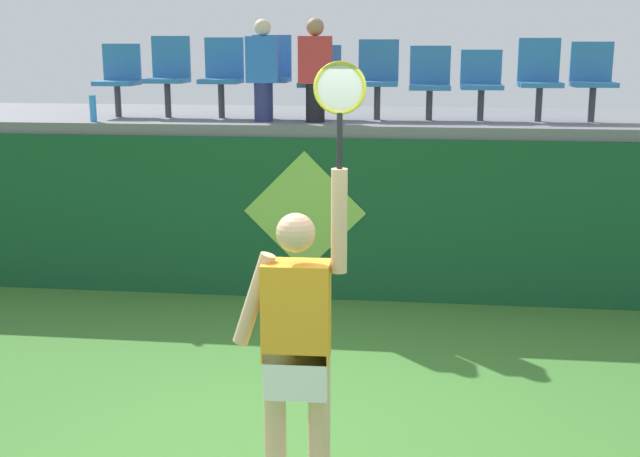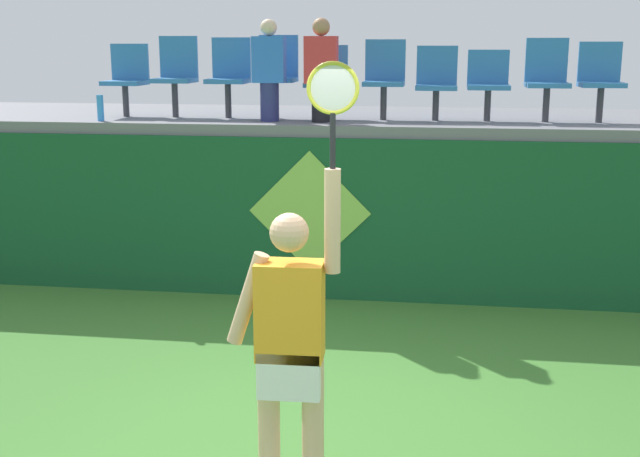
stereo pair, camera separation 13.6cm
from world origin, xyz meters
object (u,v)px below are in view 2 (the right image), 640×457
object	(u,v)px
stadium_chair_3	(277,72)
spectator_1	(269,69)
stadium_chair_6	(436,80)
stadium_chair_8	(547,76)
stadium_chair_0	(127,76)
stadium_chair_9	(601,77)
stadium_chair_4	(327,78)
stadium_chair_2	(229,73)
stadium_chair_5	(384,76)
stadium_chair_1	(176,72)
tennis_player	(291,342)
water_bottle	(100,108)
stadium_chair_7	(488,81)
spectator_0	(321,69)

from	to	relation	value
stadium_chair_3	spectator_1	xyz separation A→B (m)	(0.00, -0.42, 0.04)
stadium_chair_6	stadium_chair_8	world-z (taller)	stadium_chair_8
stadium_chair_0	stadium_chair_9	xyz separation A→B (m)	(5.21, 0.00, 0.02)
stadium_chair_4	stadium_chair_6	size ratio (longest dim) A/B	1.01
stadium_chair_2	stadium_chair_5	distance (m)	1.74
spectator_1	stadium_chair_3	bearing A→B (deg)	90.00
stadium_chair_6	stadium_chair_5	bearing A→B (deg)	179.76
stadium_chair_1	stadium_chair_8	size ratio (longest dim) A/B	1.03
stadium_chair_2	stadium_chair_8	bearing A→B (deg)	0.02
spectator_1	stadium_chair_1	bearing A→B (deg)	160.16
tennis_player	stadium_chair_9	distance (m)	5.45
stadium_chair_9	spectator_1	size ratio (longest dim) A/B	0.78
stadium_chair_3	spectator_1	world-z (taller)	spectator_1
water_bottle	stadium_chair_9	xyz separation A→B (m)	(5.27, 0.65, 0.33)
stadium_chair_6	stadium_chair_7	bearing A→B (deg)	-0.64
stadium_chair_9	spectator_1	bearing A→B (deg)	-173.19
stadium_chair_1	spectator_0	distance (m)	1.77
stadium_chair_5	water_bottle	bearing A→B (deg)	-167.67
stadium_chair_4	stadium_chair_8	size ratio (longest dim) A/B	0.91
stadium_chair_9	stadium_chair_7	bearing A→B (deg)	-179.74
spectator_1	stadium_chair_0	bearing A→B (deg)	166.66
spectator_0	stadium_chair_0	bearing A→B (deg)	169.50
stadium_chair_4	stadium_chair_7	bearing A→B (deg)	-0.13
stadium_chair_2	stadium_chair_3	distance (m)	0.54
water_bottle	stadium_chair_8	size ratio (longest dim) A/B	0.32
stadium_chair_4	spectator_1	distance (m)	0.70
stadium_chair_2	stadium_chair_5	world-z (taller)	stadium_chair_2
stadium_chair_1	spectator_1	xyz separation A→B (m)	(1.16, -0.42, 0.05)
stadium_chair_1	stadium_chair_8	xyz separation A→B (m)	(4.07, 0.00, -0.02)
stadium_chair_5	stadium_chair_7	size ratio (longest dim) A/B	1.15
stadium_chair_1	spectator_1	world-z (taller)	spectator_1
stadium_chair_2	stadium_chair_5	size ratio (longest dim) A/B	1.03
stadium_chair_6	stadium_chair_9	size ratio (longest dim) A/B	0.95
stadium_chair_4	stadium_chair_9	distance (m)	2.90
water_bottle	spectator_0	xyz separation A→B (m)	(2.36, 0.23, 0.42)
stadium_chair_2	stadium_chair_4	bearing A→B (deg)	-0.25
stadium_chair_8	spectator_1	distance (m)	2.94
stadium_chair_2	stadium_chair_9	bearing A→B (deg)	-0.05
stadium_chair_9	spectator_0	distance (m)	2.94
stadium_chair_9	spectator_1	distance (m)	3.49
spectator_1	stadium_chair_7	bearing A→B (deg)	10.04
stadium_chair_7	stadium_chair_2	bearing A→B (deg)	179.82
tennis_player	spectator_1	distance (m)	4.59
stadium_chair_2	stadium_chair_5	xyz separation A→B (m)	(1.74, -0.00, -0.02)
stadium_chair_6	spectator_0	xyz separation A→B (m)	(-1.20, -0.43, 0.13)
stadium_chair_7	stadium_chair_9	size ratio (longest dim) A/B	0.90
spectator_1	stadium_chair_9	bearing A→B (deg)	6.81
stadium_chair_8	stadium_chair_9	size ratio (longest dim) A/B	1.05
stadium_chair_0	stadium_chair_1	distance (m)	0.59
stadium_chair_3	stadium_chair_4	distance (m)	0.56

